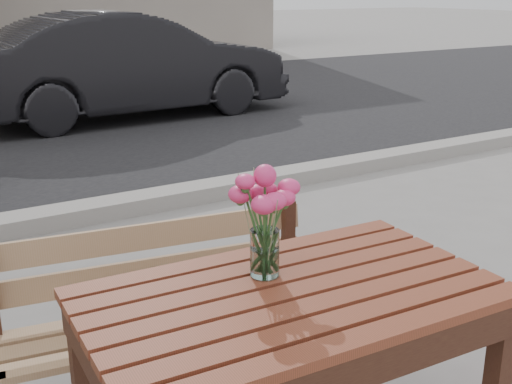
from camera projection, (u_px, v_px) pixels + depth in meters
street at (5, 157)px, 6.16m from camera, size 30.00×8.12×0.12m
main_table at (291, 327)px, 1.89m from camera, size 1.24×0.76×0.74m
main_bench at (158, 297)px, 2.40m from camera, size 1.29×0.55×0.78m
main_vase at (265, 208)px, 1.88m from camera, size 0.19×0.19×0.35m
parked_car at (129, 65)px, 8.03m from camera, size 4.02×1.53×1.31m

